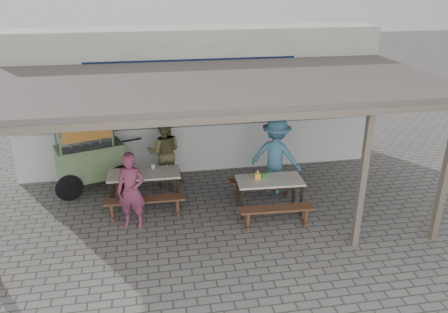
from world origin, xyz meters
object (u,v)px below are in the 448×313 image
object	(u,v)px
tissue_box	(258,176)
condiment_bowl	(131,171)
table_left	(144,176)
bench_right_wall	(262,183)
bench_right_street	(276,213)
condiment_jar	(153,166)
vendor_cart	(89,152)
bench_left_street	(145,203)
table_right	(269,183)
patron_street_side	(131,191)
patron_wall_side	(165,152)
patron_right_table	(276,156)
donation_box	(265,175)
bench_left_wall	(145,178)

from	to	relation	value
tissue_box	condiment_bowl	world-z (taller)	tissue_box
table_left	bench_right_wall	bearing A→B (deg)	-1.95
bench_right_street	condiment_jar	xyz separation A→B (m)	(-2.33, 1.68, 0.46)
bench_right_street	vendor_cart	bearing A→B (deg)	149.38
bench_left_street	table_right	world-z (taller)	table_right
vendor_cart	tissue_box	world-z (taller)	vendor_cart
patron_street_side	condiment_bowl	distance (m)	0.96
patron_street_side	bench_right_wall	bearing A→B (deg)	29.97
bench_right_wall	patron_wall_side	distance (m)	2.41
bench_right_street	patron_right_table	world-z (taller)	patron_right_table
table_left	table_right	xyz separation A→B (m)	(2.57, -0.79, -0.00)
vendor_cart	condiment_jar	bearing A→B (deg)	-46.53
table_left	patron_street_side	size ratio (longest dim) A/B	0.99
bench_right_street	bench_right_wall	bearing A→B (deg)	90.00
bench_left_street	condiment_bowl	world-z (taller)	condiment_bowl
bench_left_street	condiment_jar	distance (m)	0.99
patron_street_side	donation_box	size ratio (longest dim) A/B	10.07
bench_right_wall	patron_right_table	size ratio (longest dim) A/B	0.83
bench_left_wall	bench_right_street	world-z (taller)	same
table_left	patron_wall_side	world-z (taller)	patron_wall_side
bench_left_street	patron_street_side	distance (m)	0.55
table_right	patron_wall_side	distance (m)	2.70
vendor_cart	patron_street_side	size ratio (longest dim) A/B	1.28
table_right	patron_wall_side	size ratio (longest dim) A/B	0.85
bench_left_street	bench_left_wall	xyz separation A→B (m)	(0.02, 1.24, 0.00)
bench_left_wall	tissue_box	distance (m)	2.71
bench_left_wall	donation_box	distance (m)	2.83
bench_right_wall	bench_right_street	bearing A→B (deg)	-90.00
bench_right_street	condiment_bowl	size ratio (longest dim) A/B	7.29
bench_right_street	tissue_box	bearing A→B (deg)	107.71
table_right	condiment_jar	size ratio (longest dim) A/B	14.97
table_left	condiment_bowl	size ratio (longest dim) A/B	7.62
table_right	patron_street_side	xyz separation A→B (m)	(-2.81, -0.08, 0.11)
bench_left_wall	patron_right_table	bearing A→B (deg)	-8.71
bench_left_wall	condiment_jar	bearing A→B (deg)	-62.60
bench_right_wall	patron_street_side	world-z (taller)	patron_street_side
tissue_box	table_left	bearing A→B (deg)	163.46
donation_box	bench_right_street	bearing A→B (deg)	-86.71
table_left	bench_left_wall	bearing A→B (deg)	90.00
table_left	bench_right_wall	distance (m)	2.62
table_left	bench_right_street	bearing A→B (deg)	-28.73
tissue_box	donation_box	world-z (taller)	tissue_box
bench_right_street	vendor_cart	size ratio (longest dim) A/B	0.74
patron_wall_side	donation_box	bearing A→B (deg)	148.53
bench_right_street	patron_wall_side	size ratio (longest dim) A/B	0.90
vendor_cart	table_left	bearing A→B (deg)	-57.37
donation_box	condiment_jar	world-z (taller)	donation_box
bench_left_wall	patron_right_table	distance (m)	3.04
bench_left_wall	vendor_cart	size ratio (longest dim) A/B	0.82
patron_street_side	donation_box	xyz separation A→B (m)	(2.74, 0.21, 0.02)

